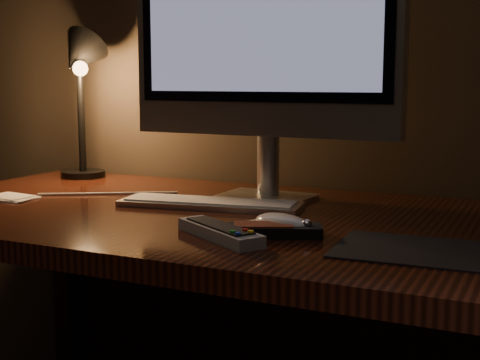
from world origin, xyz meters
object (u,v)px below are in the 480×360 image
at_px(desk_lamp, 79,77).
at_px(mouse, 282,225).
at_px(tv_remote, 220,232).
at_px(monitor, 262,23).
at_px(media_remote, 275,230).
at_px(desk, 265,268).
at_px(keyboard, 210,203).

bearing_deg(desk_lamp, mouse, -49.06).
relative_size(tv_remote, desk_lamp, 0.49).
xyz_separation_m(monitor, media_remote, (0.16, -0.31, -0.38)).
xyz_separation_m(monitor, desk_lamp, (-0.57, 0.09, -0.11)).
relative_size(desk, monitor, 2.43).
bearing_deg(monitor, desk_lamp, 172.98).
relative_size(mouse, tv_remote, 0.58).
distance_m(keyboard, desk_lamp, 0.60).
xyz_separation_m(monitor, mouse, (0.16, -0.27, -0.38)).
bearing_deg(media_remote, desk, 92.03).
relative_size(media_remote, tv_remote, 0.85).
relative_size(keyboard, desk_lamp, 0.96).
distance_m(monitor, mouse, 0.49).
bearing_deg(mouse, desk_lamp, 175.53).
xyz_separation_m(desk, desk_lamp, (-0.62, 0.18, 0.40)).
bearing_deg(mouse, media_remote, -65.13).
height_order(keyboard, mouse, mouse).
relative_size(desk, desk_lamp, 3.92).
relative_size(desk, media_remote, 9.31).
distance_m(keyboard, mouse, 0.28).
bearing_deg(desk, keyboard, -167.47).
bearing_deg(keyboard, desk, 3.48).
relative_size(monitor, keyboard, 1.68).
bearing_deg(tv_remote, desk_lamp, 176.95).
xyz_separation_m(desk, monitor, (-0.05, 0.08, 0.52)).
bearing_deg(tv_remote, keyboard, 152.80).
bearing_deg(keyboard, tv_remote, -68.15).
bearing_deg(media_remote, mouse, 68.37).
distance_m(mouse, tv_remote, 0.12).
bearing_deg(monitor, tv_remote, -75.20).
bearing_deg(monitor, keyboard, -121.01).
height_order(tv_remote, desk_lamp, desk_lamp).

